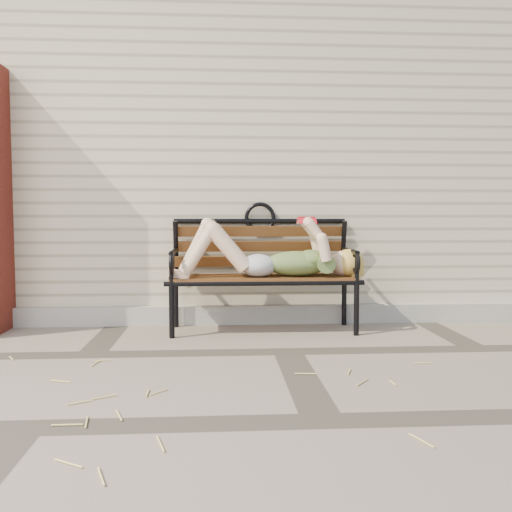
{
  "coord_description": "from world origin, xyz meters",
  "views": [
    {
      "loc": [
        -0.44,
        -3.6,
        0.87
      ],
      "look_at": [
        -0.18,
        0.44,
        0.59
      ],
      "focal_mm": 40.0,
      "sensor_mm": 36.0,
      "label": 1
    }
  ],
  "objects": [
    {
      "name": "ground",
      "position": [
        0.0,
        0.0,
        0.0
      ],
      "size": [
        80.0,
        80.0,
        0.0
      ],
      "primitive_type": "plane",
      "color": "#75695A",
      "rests_on": "ground"
    },
    {
      "name": "house_wall",
      "position": [
        0.0,
        3.0,
        1.5
      ],
      "size": [
        8.0,
        4.0,
        3.0
      ],
      "primitive_type": "cube",
      "color": "beige",
      "rests_on": "ground"
    },
    {
      "name": "house_roof",
      "position": [
        0.0,
        3.0,
        3.15
      ],
      "size": [
        8.3,
        4.3,
        0.3
      ],
      "primitive_type": "cube",
      "color": "#4A3A35",
      "rests_on": "house_wall"
    },
    {
      "name": "foundation_strip",
      "position": [
        0.0,
        0.97,
        0.07
      ],
      "size": [
        8.0,
        0.1,
        0.15
      ],
      "primitive_type": "cube",
      "color": "#AEA89D",
      "rests_on": "ground"
    },
    {
      "name": "garden_bench",
      "position": [
        -0.11,
        0.76,
        0.55
      ],
      "size": [
        1.52,
        0.61,
        0.98
      ],
      "color": "black",
      "rests_on": "ground"
    },
    {
      "name": "reading_woman",
      "position": [
        -0.1,
        0.64,
        0.58
      ],
      "size": [
        1.43,
        0.33,
        0.45
      ],
      "color": "#093840",
      "rests_on": "ground"
    },
    {
      "name": "straw_scatter",
      "position": [
        -0.69,
        -0.77,
        0.01
      ],
      "size": [
        3.02,
        1.76,
        0.01
      ],
      "color": "#E4CD6F",
      "rests_on": "ground"
    }
  ]
}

